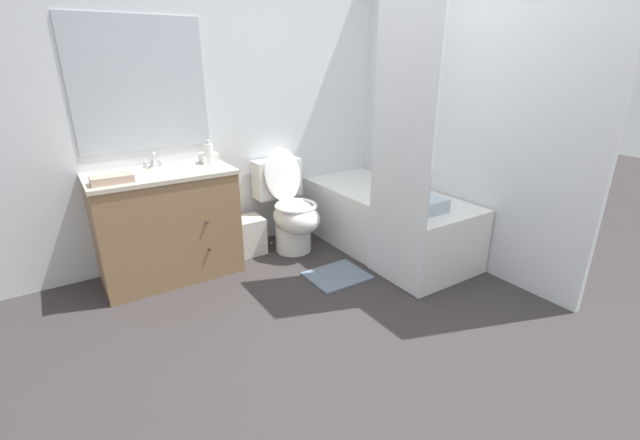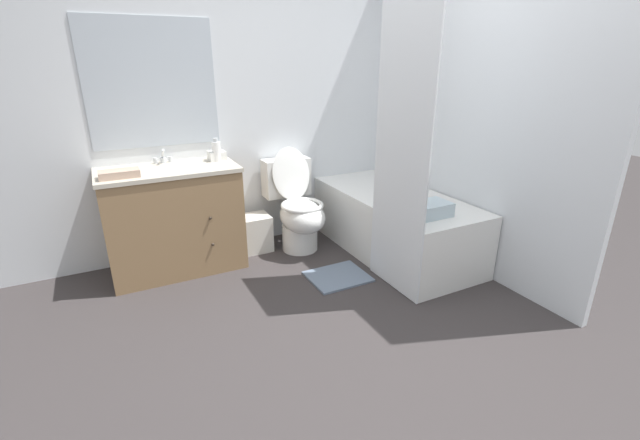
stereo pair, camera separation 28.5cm
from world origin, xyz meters
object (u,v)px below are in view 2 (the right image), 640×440
object	(u,v)px
vanity_cabinet	(174,219)
bath_towel_folded	(427,210)
bathtub	(394,223)
bath_mat	(338,276)
sink_faucet	(163,158)
toilet	(297,209)
soap_dispenser	(216,151)
tissue_box	(217,155)
hand_towel_folded	(119,174)
wastebasket	(254,233)

from	to	relation	value
vanity_cabinet	bath_towel_folded	xyz separation A→B (m)	(1.60, -1.06, 0.15)
bathtub	bath_mat	world-z (taller)	bathtub
sink_faucet	toilet	size ratio (longest dim) A/B	0.16
vanity_cabinet	soap_dispenser	distance (m)	0.63
bath_mat	soap_dispenser	bearing A→B (deg)	129.86
vanity_cabinet	sink_faucet	bearing A→B (deg)	90.00
bathtub	tissue_box	size ratio (longest dim) A/B	12.29
vanity_cabinet	bath_mat	distance (m)	1.35
vanity_cabinet	toilet	bearing A→B (deg)	-4.71
tissue_box	bathtub	bearing A→B (deg)	-25.18
bathtub	hand_towel_folded	bearing A→B (deg)	169.01
tissue_box	soap_dispenser	distance (m)	0.06
soap_dispenser	sink_faucet	bearing A→B (deg)	161.81
tissue_box	bath_mat	world-z (taller)	tissue_box
toilet	bath_mat	world-z (taller)	toilet
toilet	hand_towel_folded	bearing A→B (deg)	-177.88
bath_towel_folded	bath_mat	distance (m)	0.85
sink_faucet	bath_towel_folded	size ratio (longest dim) A/B	0.42
toilet	soap_dispenser	xyz separation A→B (m)	(-0.63, 0.14, 0.55)
sink_faucet	bath_towel_folded	xyz separation A→B (m)	(1.60, -1.24, -0.29)
bathtub	tissue_box	distance (m)	1.58
sink_faucet	wastebasket	xyz separation A→B (m)	(0.65, -0.14, -0.70)
wastebasket	hand_towel_folded	bearing A→B (deg)	-169.95
vanity_cabinet	wastebasket	size ratio (longest dim) A/B	3.17
toilet	tissue_box	bearing A→B (deg)	164.34
sink_faucet	bathtub	world-z (taller)	sink_faucet
wastebasket	tissue_box	bearing A→B (deg)	169.14
sink_faucet	hand_towel_folded	bearing A→B (deg)	-136.59
bathtub	wastebasket	world-z (taller)	bathtub
vanity_cabinet	sink_faucet	size ratio (longest dim) A/B	7.10
toilet	bath_mat	xyz separation A→B (m)	(0.04, -0.66, -0.35)
bathtub	bath_mat	bearing A→B (deg)	-162.74
vanity_cabinet	bathtub	distance (m)	1.81
wastebasket	bath_mat	distance (m)	0.89
toilet	hand_towel_folded	distance (m)	1.44
wastebasket	bathtub	bearing A→B (deg)	-28.19
bathtub	soap_dispenser	distance (m)	1.59
toilet	soap_dispenser	bearing A→B (deg)	167.59
vanity_cabinet	sink_faucet	distance (m)	0.48
wastebasket	bath_towel_folded	distance (m)	1.51
wastebasket	bath_towel_folded	xyz separation A→B (m)	(0.95, -1.10, 0.41)
wastebasket	bath_mat	size ratio (longest dim) A/B	0.72
vanity_cabinet	bath_mat	xyz separation A→B (m)	(1.05, -0.74, -0.41)
bath_towel_folded	bathtub	bearing A→B (deg)	77.35
soap_dispenser	wastebasket	bearing A→B (deg)	-2.89
hand_towel_folded	bath_towel_folded	size ratio (longest dim) A/B	0.77
vanity_cabinet	wastebasket	world-z (taller)	vanity_cabinet
bath_towel_folded	sink_faucet	bearing A→B (deg)	142.20
tissue_box	soap_dispenser	xyz separation A→B (m)	(-0.01, -0.04, 0.04)
vanity_cabinet	wastebasket	bearing A→B (deg)	3.61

